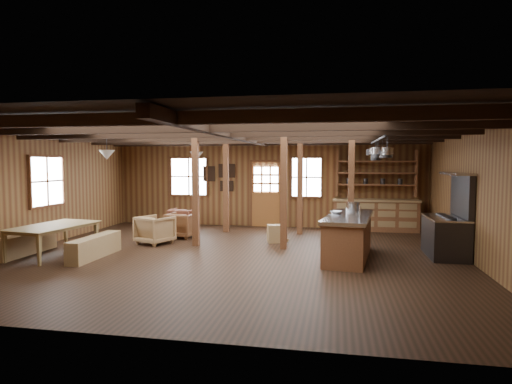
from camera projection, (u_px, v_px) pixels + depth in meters
room at (233, 193)px, 9.38m from camera, size 10.04×9.04×2.84m
ceiling_joists at (235, 135)px, 9.47m from camera, size 9.80×8.82×0.18m
timber_posts at (271, 188)px, 11.33m from camera, size 3.95×2.35×2.80m
back_door at (266, 199)px, 13.78m from camera, size 1.02×0.08×2.15m
window_back_left at (189, 177)px, 14.22m from camera, size 1.32×0.06×1.32m
window_back_right at (307, 177)px, 13.50m from camera, size 1.02×0.06×1.32m
window_left at (47, 181)px, 10.78m from camera, size 0.14×1.24×1.32m
notice_boards at (221, 176)px, 14.01m from camera, size 1.08×0.03×0.90m
back_counter at (375, 211)px, 12.93m from camera, size 2.55×0.60×2.45m
pendant_lamps at (155, 155)px, 10.72m from camera, size 1.86×2.36×0.66m
pot_rack at (378, 152)px, 9.12m from camera, size 0.38×3.00×0.45m
kitchen_island at (348, 236)px, 9.24m from camera, size 1.20×2.59×1.20m
step_stool at (276, 234)px, 11.10m from camera, size 0.60×0.51×0.46m
commercial_range at (448, 229)px, 9.37m from camera, size 0.78×1.50×1.85m
dining_table at (55, 240)px, 9.49m from camera, size 1.31×2.06×0.69m
bench_wall at (26, 244)px, 9.64m from camera, size 0.32×1.73×0.48m
bench_aisle at (95, 247)px, 9.32m from camera, size 0.32×1.71×0.47m
armchair_a at (182, 219)px, 13.17m from camera, size 0.74×0.76×0.66m
armchair_b at (182, 225)px, 11.78m from camera, size 0.80×0.82×0.69m
armchair_c at (155, 230)px, 10.88m from camera, size 1.02×1.03×0.72m
counter_pot at (353, 206)px, 10.12m from camera, size 0.32×0.32×0.19m
bowl at (336, 212)px, 9.49m from camera, size 0.30×0.30×0.06m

